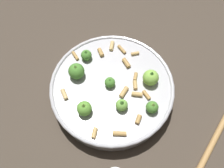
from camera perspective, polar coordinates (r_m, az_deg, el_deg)
The scene contains 3 objects.
ground_plane at distance 0.72m, azimuth -0.00°, elevation -2.40°, with size 2.40×2.40×0.00m, color #42382D.
cooking_pan at distance 0.69m, azimuth -0.02°, elevation -1.20°, with size 0.34×0.34×0.11m.
wooden_spoon at distance 0.71m, azimuth 21.60°, elevation -13.66°, with size 0.26×0.08×0.02m.
Camera 1 is at (-0.28, -0.12, 0.65)m, focal length 39.70 mm.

